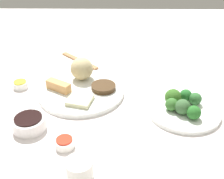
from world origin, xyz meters
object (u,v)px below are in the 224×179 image
soy_sauce_bowl (29,124)px  broccoli_plate (183,110)px  sauce_ramekin_sweet_and_sour (65,143)px  teacup (79,170)px  sauce_ramekin_hot_mustard (20,85)px  chopsticks_pair (79,61)px  main_plate (81,91)px

soy_sauce_bowl → broccoli_plate: bearing=-79.2°
sauce_ramekin_sweet_and_sour → teacup: (-0.11, -0.05, 0.02)m
sauce_ramekin_hot_mustard → broccoli_plate: bearing=-104.2°
broccoli_plate → sauce_ramekin_hot_mustard: bearing=75.8°
soy_sauce_bowl → teacup: size_ratio=1.51×
soy_sauce_bowl → sauce_ramekin_sweet_and_sour: (-0.07, -0.11, -0.01)m
sauce_ramekin_hot_mustard → chopsticks_pair: size_ratio=0.25×
teacup → main_plate: bearing=5.4°
main_plate → teacup: (-0.38, -0.04, 0.02)m
sauce_ramekin_hot_mustard → sauce_ramekin_sweet_and_sour: same height
broccoli_plate → soy_sauce_bowl: bearing=100.8°
sauce_ramekin_hot_mustard → sauce_ramekin_sweet_and_sour: 0.37m
main_plate → sauce_ramekin_sweet_and_sour: size_ratio=5.57×
soy_sauce_bowl → sauce_ramekin_hot_mustard: soy_sauce_bowl is taller
teacup → chopsticks_pair: bearing=6.5°
broccoli_plate → sauce_ramekin_hot_mustard: (0.14, 0.56, 0.00)m
main_plate → sauce_ramekin_hot_mustard: size_ratio=5.57×
chopsticks_pair → broccoli_plate: bearing=-134.2°
chopsticks_pair → soy_sauce_bowl: bearing=168.1°
broccoli_plate → sauce_ramekin_hot_mustard: sauce_ramekin_hot_mustard is taller
sauce_ramekin_hot_mustard → sauce_ramekin_sweet_and_sour: (-0.31, -0.21, 0.00)m
sauce_ramekin_sweet_and_sour → teacup: size_ratio=0.83×
broccoli_plate → chopsticks_pair: size_ratio=1.07×
sauce_ramekin_hot_mustard → teacup: teacup is taller
sauce_ramekin_hot_mustard → chopsticks_pair: bearing=-40.7°
main_plate → soy_sauce_bowl: (-0.20, 0.13, 0.01)m
soy_sauce_bowl → main_plate: bearing=-33.8°
main_plate → sauce_ramekin_hot_mustard: bearing=81.1°
sauce_ramekin_sweet_and_sour → sauce_ramekin_hot_mustard: bearing=34.4°
broccoli_plate → soy_sauce_bowl: soy_sauce_bowl is taller
sauce_ramekin_hot_mustard → main_plate: bearing=-98.9°
chopsticks_pair → teacup: bearing=-173.5°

